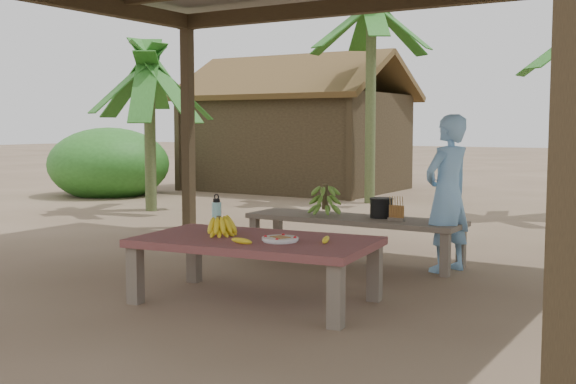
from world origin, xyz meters
The scene contains 15 objects.
ground centered at (0.00, 0.00, 0.00)m, with size 80.00×80.00×0.00m, color brown.
work_table centered at (0.25, -0.62, 0.43)m, with size 1.90×1.20×0.50m.
bench centered at (0.14, 1.27, 0.39)m, with size 2.20×0.62×0.45m.
ripe_banana_bunch centered at (-0.08, -0.65, 0.58)m, with size 0.28×0.24×0.17m, color yellow, non-canonical shape.
plate centered at (0.50, -0.67, 0.52)m, with size 0.27×0.27×0.04m.
loose_banana_front centered at (0.31, -0.90, 0.52)m, with size 0.04×0.16×0.04m, color yellow.
loose_banana_side centered at (0.81, -0.53, 0.52)m, with size 0.04×0.15×0.04m, color yellow.
water_flask centered at (-0.30, -0.39, 0.62)m, with size 0.08×0.08×0.30m.
green_banana_stalk centered at (-0.18, 1.27, 0.62)m, with size 0.29×0.29×0.33m, color #598C2D, non-canonical shape.
cooking_pot centered at (0.41, 1.36, 0.54)m, with size 0.22×0.22×0.19m, color black.
skewer_rack centered at (0.63, 1.22, 0.57)m, with size 0.18×0.08×0.24m, color #A57F47, non-canonical shape.
woman centered at (1.10, 1.29, 0.73)m, with size 0.53×0.35×1.46m, color #7BB2E8.
hut centered at (-4.50, 8.00, 1.10)m, with size 4.40×3.43×2.85m.
banana_plant_nw centered at (-2.05, 6.35, 3.14)m, with size 1.80×1.80×3.65m.
banana_plant_w centered at (-4.52, 3.46, 2.04)m, with size 1.80×1.80×2.51m.
Camera 1 is at (3.31, -5.16, 1.36)m, focal length 45.00 mm.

